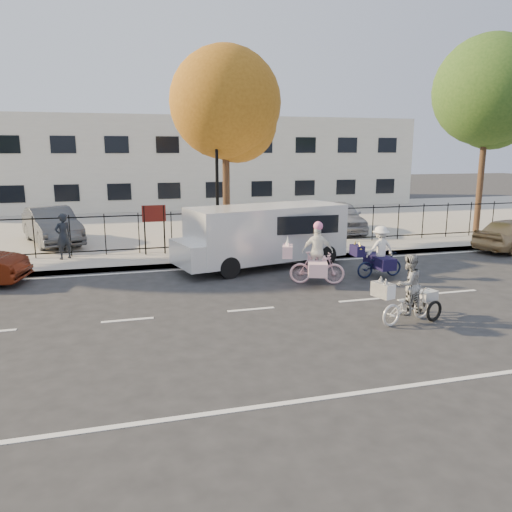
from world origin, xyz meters
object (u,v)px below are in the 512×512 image
object	(u,v)px
white_van	(264,233)
lot_car_c	(52,226)
unicorn_bike	(316,261)
pedestrian	(63,236)
bull_bike	(379,257)
zebra_trike	(408,296)
lot_car_d	(340,216)
lamppost	(217,172)

from	to	relation	value
white_van	lot_car_c	world-z (taller)	white_van
unicorn_bike	pedestrian	xyz separation A→B (m)	(-7.47, 4.95, 0.26)
bull_bike	pedestrian	size ratio (longest dim) A/B	1.08
zebra_trike	lot_car_d	xyz separation A→B (m)	(3.63, 11.61, 0.24)
unicorn_bike	lot_car_d	distance (m)	9.06
zebra_trike	bull_bike	size ratio (longest dim) A/B	1.08
white_van	bull_bike	bearing A→B (deg)	-51.76
pedestrian	unicorn_bike	bearing A→B (deg)	113.18
bull_bike	white_van	bearing A→B (deg)	49.14
lamppost	pedestrian	distance (m)	5.90
zebra_trike	unicorn_bike	size ratio (longest dim) A/B	0.99
white_van	pedestrian	xyz separation A→B (m)	(-6.62, 2.32, -0.19)
zebra_trike	white_van	world-z (taller)	white_van
unicorn_bike	pedestrian	world-z (taller)	unicorn_bike
zebra_trike	lot_car_d	distance (m)	12.17
unicorn_bike	zebra_trike	bearing A→B (deg)	-148.74
pedestrian	lot_car_d	distance (m)	12.23
lot_car_c	white_van	bearing A→B (deg)	-55.95
zebra_trike	lot_car_c	bearing A→B (deg)	20.44
lamppost	lot_car_d	bearing A→B (deg)	25.00
lamppost	bull_bike	size ratio (longest dim) A/B	2.48
unicorn_bike	pedestrian	bearing A→B (deg)	76.06
lot_car_c	pedestrian	bearing A→B (deg)	-95.78
lot_car_c	lot_car_d	xyz separation A→B (m)	(12.61, -0.31, -0.02)
white_van	lot_car_d	distance (m)	7.46
zebra_trike	lot_car_c	size ratio (longest dim) A/B	0.42
lamppost	white_van	world-z (taller)	lamppost
unicorn_bike	bull_bike	bearing A→B (deg)	-63.92
lamppost	unicorn_bike	distance (m)	5.85
lamppost	bull_bike	xyz separation A→B (m)	(4.19, -4.70, -2.47)
white_van	zebra_trike	bearing A→B (deg)	-89.58
lot_car_c	unicorn_bike	bearing A→B (deg)	-63.74
pedestrian	lot_car_c	xyz separation A→B (m)	(-0.75, 3.28, -0.07)
bull_bike	lot_car_d	bearing A→B (deg)	-18.90
unicorn_bike	white_van	bearing A→B (deg)	37.56
bull_bike	lot_car_c	world-z (taller)	lot_car_c
zebra_trike	white_van	xyz separation A→B (m)	(-1.61, 6.31, 0.52)
bull_bike	lot_car_d	xyz separation A→B (m)	(2.18, 7.67, 0.22)
unicorn_bike	bull_bike	xyz separation A→B (m)	(2.21, 0.25, -0.05)
unicorn_bike	lot_car_c	distance (m)	11.63
bull_bike	lot_car_d	world-z (taller)	bull_bike
lamppost	pedestrian	bearing A→B (deg)	180.00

